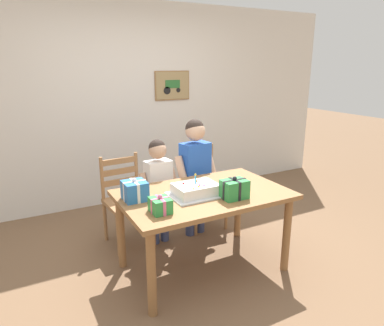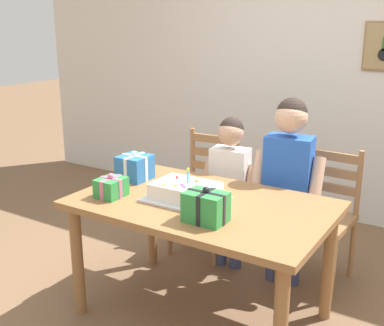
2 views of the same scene
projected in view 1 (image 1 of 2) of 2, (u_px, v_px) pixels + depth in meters
name	position (u px, v px, depth m)	size (l,w,h in m)	color
ground_plane	(203.00, 267.00, 3.25)	(20.00, 20.00, 0.00)	brown
back_wall	(128.00, 105.00, 4.59)	(6.40, 0.11, 2.60)	silver
dining_table	(203.00, 203.00, 3.08)	(1.46, 0.91, 0.74)	olive
birthday_cake	(196.00, 190.00, 2.97)	(0.44, 0.34, 0.19)	silver
gift_box_red_large	(234.00, 189.00, 2.90)	(0.22, 0.16, 0.19)	#2D8E42
gift_box_beside_cake	(160.00, 205.00, 2.63)	(0.15, 0.17, 0.15)	#2D8E42
gift_box_corner_small	(135.00, 191.00, 2.87)	(0.19, 0.20, 0.19)	#286BB7
chair_left	(126.00, 200.00, 3.61)	(0.45, 0.45, 0.92)	#996B42
chair_right	(202.00, 186.00, 4.02)	(0.45, 0.45, 0.92)	#996B42
child_older	(195.00, 166.00, 3.70)	(0.48, 0.29, 1.28)	#38426B
child_younger	(159.00, 182.00, 3.54)	(0.41, 0.24, 1.11)	#38426B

